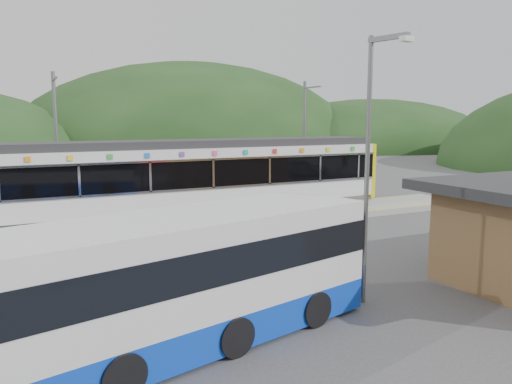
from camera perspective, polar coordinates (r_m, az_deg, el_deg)
name	(u,v)px	position (r m, az deg, el deg)	size (l,w,h in m)	color
ground	(269,239)	(20.10, 1.45, -5.38)	(120.00, 120.00, 0.00)	#4C4C4F
hills	(323,206)	(27.68, 7.63, -1.65)	(146.00, 149.00, 26.00)	#1E3D19
platform	(235,220)	(22.96, -2.42, -3.27)	(26.00, 3.20, 0.30)	#9E9E99
yellow_line	(247,222)	(21.78, -1.02, -3.48)	(26.00, 0.10, 0.01)	yellow
train	(193,174)	(24.77, -7.21, 2.01)	(20.44, 3.01, 3.74)	black
catenary_mast_west	(57,142)	(25.91, -21.81, 5.28)	(0.18, 1.80, 7.00)	slate
catenary_mast_east	(304,138)	(30.47, 5.56, 6.20)	(0.18, 1.80, 7.00)	slate
bus	(154,291)	(10.40, -11.62, -11.04)	(10.52, 4.62, 2.79)	blue
lamp_post	(371,149)	(12.79, 13.02, 4.82)	(0.38, 1.20, 6.79)	slate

